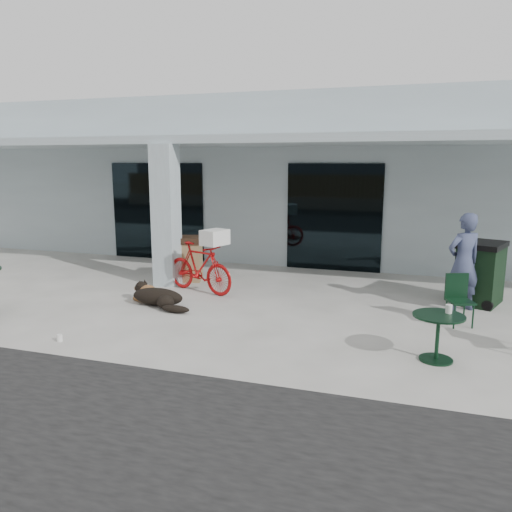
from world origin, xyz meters
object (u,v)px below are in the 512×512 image
(trash_receptacle, at_px, (189,259))
(bicycle, at_px, (199,268))
(dog, at_px, (158,296))
(cafe_chair_far_a, at_px, (460,301))
(wheeled_bin, at_px, (480,273))
(person, at_px, (464,262))
(cafe_table_far, at_px, (437,338))

(trash_receptacle, bearing_deg, bicycle, -53.68)
(dog, relative_size, cafe_chair_far_a, 1.38)
(bicycle, height_order, trash_receptacle, bicycle)
(dog, relative_size, wheeled_bin, 0.99)
(person, bearing_deg, bicycle, -29.81)
(bicycle, relative_size, trash_receptacle, 1.71)
(dog, distance_m, cafe_chair_far_a, 5.49)
(cafe_table_far, bearing_deg, bicycle, 152.93)
(dog, relative_size, trash_receptacle, 1.17)
(person, relative_size, wheeled_bin, 1.50)
(person, bearing_deg, cafe_chair_far_a, 51.46)
(person, xyz_separation_m, trash_receptacle, (-5.86, 0.60, -0.40))
(dog, xyz_separation_m, wheeled_bin, (5.92, 2.10, 0.41))
(trash_receptacle, bearing_deg, dog, -81.45)
(trash_receptacle, bearing_deg, wheeled_bin, 0.00)
(person, height_order, wheeled_bin, person)
(person, bearing_deg, dog, -17.98)
(bicycle, relative_size, cafe_table_far, 2.50)
(bicycle, xyz_separation_m, trash_receptacle, (-0.66, 0.90, -0.02))
(cafe_chair_far_a, distance_m, person, 1.09)
(dog, distance_m, person, 5.79)
(dog, bearing_deg, wheeled_bin, 43.43)
(cafe_table_far, relative_size, person, 0.39)
(bicycle, height_order, wheeled_bin, wheeled_bin)
(dog, xyz_separation_m, cafe_chair_far_a, (5.46, 0.52, 0.24))
(cafe_table_far, height_order, cafe_chair_far_a, cafe_chair_far_a)
(dog, height_order, cafe_chair_far_a, cafe_chair_far_a)
(dog, height_order, person, person)
(dog, xyz_separation_m, person, (5.55, 1.50, 0.72))
(cafe_table_far, distance_m, cafe_chair_far_a, 1.77)
(dog, distance_m, trash_receptacle, 2.15)
(bicycle, xyz_separation_m, cafe_chair_far_a, (5.11, -0.68, -0.10))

